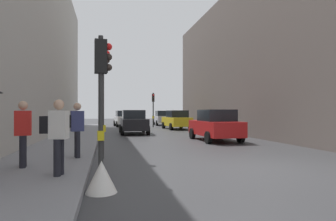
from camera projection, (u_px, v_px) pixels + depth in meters
The scene contains 16 objects.
ground_plane at pixel (254, 167), 8.30m from camera, with size 120.00×120.00×0.00m, color #38383A.
sidewalk_kerb at pixel (65, 146), 12.85m from camera, with size 2.85×40.00×0.16m, color gray.
building_facade_right at pixel (303, 64), 21.95m from camera, with size 12.00×26.94×10.78m, color #5B514C.
traffic_light_far_median at pixel (153, 103), 29.80m from camera, with size 0.25×0.43×3.64m.
traffic_light_near_left at pixel (102, 80), 7.03m from camera, with size 0.44×0.26×3.54m.
traffic_light_near_right at pixel (103, 81), 9.87m from camera, with size 0.44×0.36×3.95m.
car_yellow_taxi at pixel (177, 120), 26.34m from camera, with size 2.20×4.29×1.76m.
car_red_sedan at pixel (215, 125), 15.86m from camera, with size 2.04×4.21×1.76m.
car_blue_van at pixel (123, 118), 36.46m from camera, with size 2.26×4.32×1.76m.
car_white_compact at pixel (124, 119), 31.24m from camera, with size 2.24×4.31×1.76m.
car_silver_hatchback at pixel (163, 118), 34.22m from camera, with size 2.10×4.24×1.76m.
car_dark_suv at pixel (134, 122), 21.08m from camera, with size 2.05×4.21×1.76m.
pedestrian_with_black_backpack at pixel (57, 132), 6.56m from camera, with size 0.65×0.41×1.77m.
pedestrian_with_grey_backpack at pixel (76, 127), 9.09m from camera, with size 0.64×0.40×1.77m.
pedestrian_in_red_jacket at pixel (23, 131), 7.51m from camera, with size 0.43×0.36×1.77m.
warning_sign_triangle at pixel (101, 177), 5.70m from camera, with size 0.64×0.64×0.65m, color silver.
Camera 1 is at (-4.27, -7.57, 1.64)m, focal length 30.11 mm.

